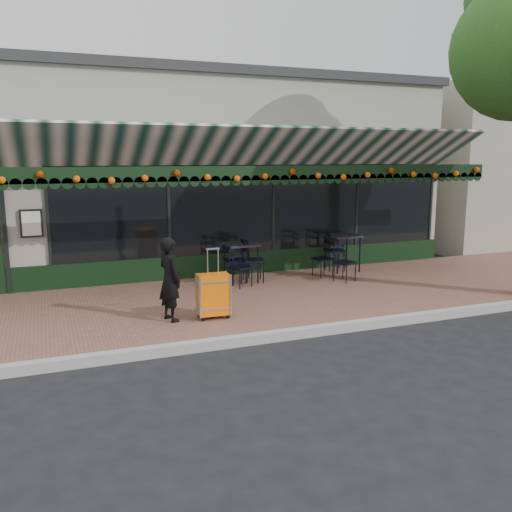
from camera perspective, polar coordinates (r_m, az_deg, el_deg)
name	(u,v)px	position (r m, az deg, el deg)	size (l,w,h in m)	color
ground	(290,337)	(8.56, 3.63, -8.49)	(80.00, 80.00, 0.00)	black
sidewalk	(246,301)	(10.30, -1.08, -4.75)	(18.00, 4.00, 0.15)	brown
curb	(293,334)	(8.47, 3.87, -8.17)	(18.00, 0.16, 0.15)	#9E9E99
restaurant_building	(173,175)	(15.56, -8.69, 8.46)	(12.00, 9.60, 4.50)	gray
woman	(170,279)	(8.80, -9.07, -2.42)	(0.50, 0.33, 1.37)	black
suitcase	(213,295)	(8.90, -4.51, -4.14)	(0.52, 0.30, 1.16)	orange
cafe_table_a	(343,238)	(12.68, 9.13, 1.85)	(0.69, 0.69, 0.85)	black
cafe_table_b	(241,247)	(11.41, -1.60, 0.93)	(0.67, 0.67, 0.83)	black
chair_a_left	(323,259)	(12.05, 7.05, -0.33)	(0.39, 0.39, 0.78)	black
chair_a_right	(335,251)	(12.78, 8.30, 0.51)	(0.45, 0.45, 0.90)	black
chair_a_front	(345,263)	(11.68, 9.34, -0.72)	(0.39, 0.39, 0.79)	black
chair_b_left	(236,261)	(11.47, -2.13, -0.48)	(0.45, 0.45, 0.91)	black
chair_b_right	(253,261)	(11.45, -0.28, -0.50)	(0.45, 0.45, 0.91)	black
chair_b_front	(241,268)	(11.02, -1.64, -1.25)	(0.39, 0.39, 0.79)	black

